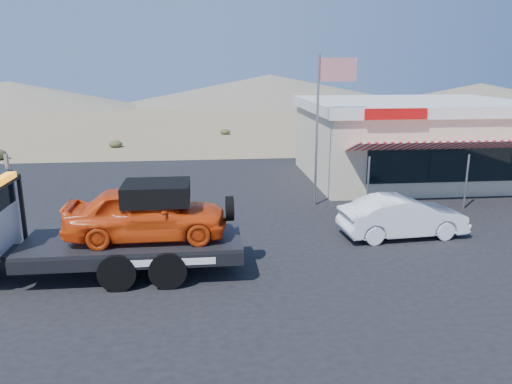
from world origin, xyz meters
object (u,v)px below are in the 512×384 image
tow_truck (73,223)px  flagpole (323,113)px  white_sedan (403,217)px  jerky_store (410,139)px

tow_truck → flagpole: size_ratio=1.40×
white_sedan → tow_truck: bearing=97.0°
tow_truck → jerky_store: jerky_store is taller
tow_truck → white_sedan: size_ratio=2.01×
tow_truck → jerky_store: bearing=37.7°
tow_truck → jerky_store: (13.83, 10.69, 0.48)m
white_sedan → flagpole: size_ratio=0.70×
white_sedan → jerky_store: 9.46m
white_sedan → jerky_store: (3.75, 8.59, 1.28)m
white_sedan → flagpole: 5.44m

